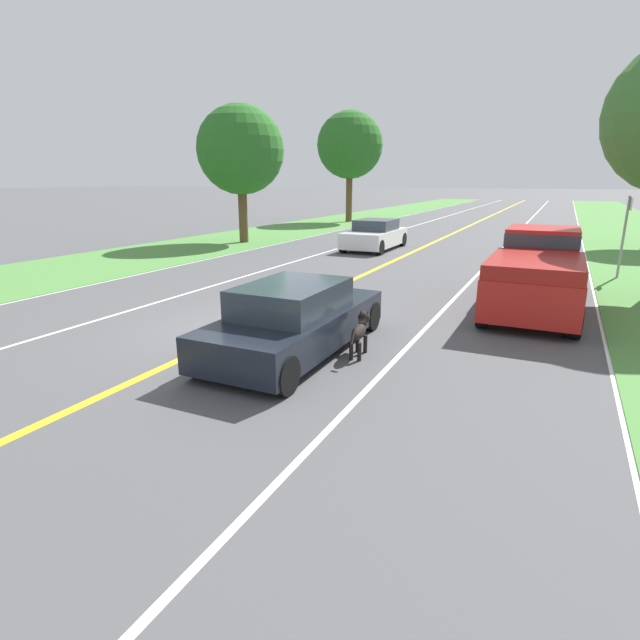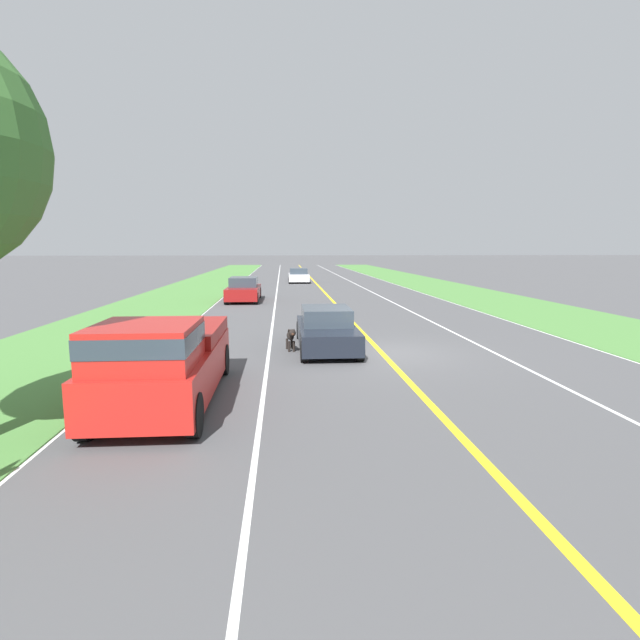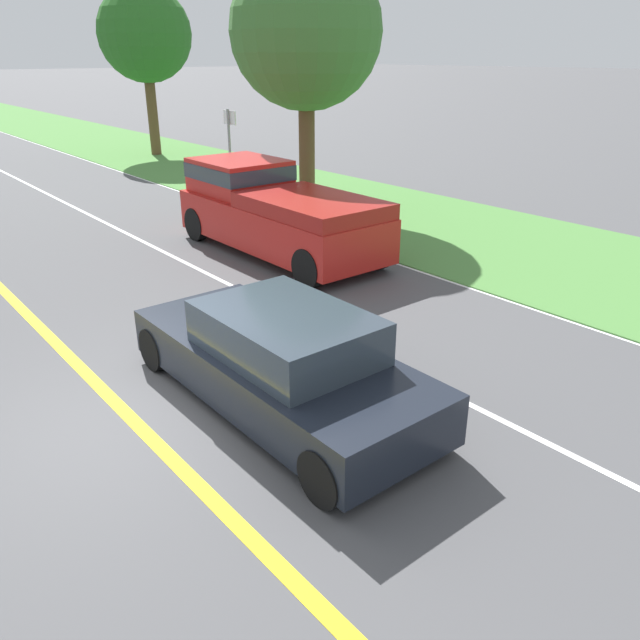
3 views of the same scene
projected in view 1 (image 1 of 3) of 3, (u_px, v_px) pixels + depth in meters
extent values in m
plane|color=#4C4C4F|center=(246.00, 329.00, 10.81)|extent=(400.00, 400.00, 0.00)
cube|color=yellow|center=(246.00, 329.00, 10.81)|extent=(0.18, 160.00, 0.01)
cube|color=white|center=(617.00, 384.00, 7.89)|extent=(0.14, 160.00, 0.01)
cube|color=white|center=(33.00, 297.00, 13.73)|extent=(0.14, 160.00, 0.01)
cube|color=white|center=(403.00, 352.00, 9.35)|extent=(0.10, 160.00, 0.01)
cube|color=white|center=(127.00, 311.00, 12.27)|extent=(0.10, 160.00, 0.01)
cube|color=black|center=(297.00, 326.00, 9.34)|extent=(1.77, 4.54, 0.62)
cube|color=#2D3842|center=(291.00, 298.00, 9.03)|extent=(1.53, 2.18, 0.54)
cylinder|color=black|center=(371.00, 316.00, 10.68)|extent=(0.22, 0.62, 0.62)
cylinder|color=black|center=(285.00, 375.00, 7.43)|extent=(0.22, 0.62, 0.62)
cylinder|color=black|center=(305.00, 308.00, 11.34)|extent=(0.22, 0.62, 0.62)
cylinder|color=black|center=(199.00, 359.00, 8.10)|extent=(0.22, 0.62, 0.62)
ellipsoid|color=black|center=(359.00, 332.00, 9.03)|extent=(0.30, 0.69, 0.25)
cylinder|color=black|center=(365.00, 344.00, 9.30)|extent=(0.07, 0.07, 0.34)
cylinder|color=black|center=(359.00, 352.00, 8.87)|extent=(0.07, 0.07, 0.34)
cylinder|color=black|center=(357.00, 343.00, 9.35)|extent=(0.07, 0.07, 0.34)
cylinder|color=black|center=(351.00, 351.00, 8.92)|extent=(0.07, 0.07, 0.34)
cylinder|color=black|center=(363.00, 322.00, 9.27)|extent=(0.16, 0.20, 0.18)
sphere|color=black|center=(364.00, 317.00, 9.36)|extent=(0.26, 0.26, 0.23)
ellipsoid|color=#331E14|center=(366.00, 316.00, 9.51)|extent=(0.12, 0.12, 0.09)
cone|color=black|center=(367.00, 313.00, 9.30)|extent=(0.08, 0.08, 0.10)
cone|color=black|center=(361.00, 313.00, 9.34)|extent=(0.08, 0.08, 0.10)
cylinder|color=black|center=(353.00, 337.00, 8.62)|extent=(0.08, 0.25, 0.25)
cube|color=red|center=(536.00, 283.00, 12.26)|extent=(2.00, 5.41, 0.90)
cube|color=red|center=(543.00, 242.00, 13.40)|extent=(1.76, 2.04, 0.76)
cube|color=#2D3842|center=(543.00, 238.00, 13.37)|extent=(1.78, 2.07, 0.34)
cube|color=maroon|center=(536.00, 265.00, 11.11)|extent=(1.96, 3.07, 0.31)
cylinder|color=black|center=(574.00, 282.00, 13.83)|extent=(0.22, 0.78, 0.78)
cylinder|color=black|center=(577.00, 320.00, 10.09)|extent=(0.22, 0.78, 0.78)
cylinder|color=black|center=(505.00, 277.00, 14.59)|extent=(0.22, 0.78, 0.78)
cylinder|color=black|center=(483.00, 310.00, 10.85)|extent=(0.22, 0.78, 0.78)
cube|color=white|center=(375.00, 238.00, 23.19)|extent=(1.89, 4.26, 0.70)
cube|color=#2D3842|center=(376.00, 225.00, 23.18)|extent=(1.62, 2.04, 0.49)
cylinder|color=black|center=(343.00, 245.00, 22.12)|extent=(0.22, 0.65, 0.65)
cylinder|color=black|center=(370.00, 238.00, 25.08)|extent=(0.22, 0.65, 0.65)
cylinder|color=black|center=(380.00, 248.00, 21.41)|extent=(0.22, 0.65, 0.65)
cylinder|color=black|center=(403.00, 239.00, 24.37)|extent=(0.22, 0.65, 0.65)
cylinder|color=brown|center=(243.00, 211.00, 25.37)|extent=(0.45, 0.45, 3.15)
sphere|color=#286623|center=(240.00, 150.00, 24.56)|extent=(4.31, 4.31, 4.31)
cylinder|color=brown|center=(349.00, 195.00, 38.05)|extent=(0.48, 0.48, 4.05)
sphere|color=#286623|center=(350.00, 145.00, 37.08)|extent=(4.89, 4.89, 4.89)
cylinder|color=gray|center=(623.00, 238.00, 16.05)|extent=(0.08, 0.08, 2.65)
cube|color=white|center=(631.00, 204.00, 15.74)|extent=(0.03, 0.64, 0.40)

